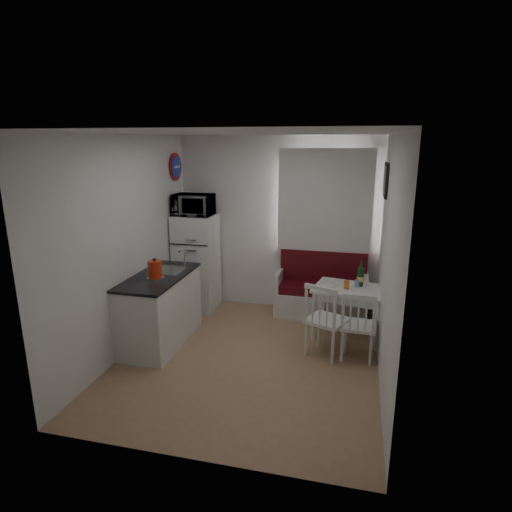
{
  "coord_description": "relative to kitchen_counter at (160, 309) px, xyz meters",
  "views": [
    {
      "loc": [
        1.17,
        -4.48,
        2.51
      ],
      "look_at": [
        -0.03,
        0.5,
        1.13
      ],
      "focal_mm": 30.0,
      "sensor_mm": 36.0,
      "label": 1
    }
  ],
  "objects": [
    {
      "name": "microwave",
      "position": [
        0.02,
        1.19,
        1.16
      ],
      "size": [
        0.56,
        0.38,
        0.31
      ],
      "primitive_type": "imported",
      "color": "white",
      "rests_on": "fridge"
    },
    {
      "name": "wall_right",
      "position": [
        2.7,
        -0.16,
        0.84
      ],
      "size": [
        0.02,
        3.5,
        2.6
      ],
      "primitive_type": "cube",
      "color": "white",
      "rests_on": "floor"
    },
    {
      "name": "wine_bottle",
      "position": [
        2.45,
        0.83,
        0.39
      ],
      "size": [
        0.09,
        0.09,
        0.34
      ],
      "primitive_type": null,
      "color": "#143F1C",
      "rests_on": "dining_table"
    },
    {
      "name": "plate",
      "position": [
        2.03,
        0.75,
        0.23
      ],
      "size": [
        0.23,
        0.23,
        0.02
      ],
      "primitive_type": "cylinder",
      "color": "white",
      "rests_on": "dining_table"
    },
    {
      "name": "window",
      "position": [
        1.9,
        1.56,
        1.17
      ],
      "size": [
        1.22,
        0.06,
        1.47
      ],
      "primitive_type": "cube",
      "color": "white",
      "rests_on": "wall_back"
    },
    {
      "name": "chair_right",
      "position": [
        2.45,
        0.07,
        0.07
      ],
      "size": [
        0.42,
        0.4,
        0.46
      ],
      "rotation": [
        0.0,
        0.0,
        -0.04
      ],
      "color": "white",
      "rests_on": "floor"
    },
    {
      "name": "fridge",
      "position": [
        0.02,
        1.24,
        0.27
      ],
      "size": [
        0.58,
        0.58,
        1.46
      ],
      "primitive_type": "cube",
      "color": "white",
      "rests_on": "floor"
    },
    {
      "name": "chair_left",
      "position": [
        2.08,
        0.07,
        0.11
      ],
      "size": [
        0.56,
        0.56,
        0.49
      ],
      "rotation": [
        0.0,
        0.0,
        -0.4
      ],
      "color": "white",
      "rests_on": "floor"
    },
    {
      "name": "kettle",
      "position": [
        0.05,
        -0.17,
        0.58
      ],
      "size": [
        0.2,
        0.2,
        0.26
      ],
      "primitive_type": "cylinder",
      "color": "red",
      "rests_on": "kitchen_counter"
    },
    {
      "name": "wall_back",
      "position": [
        1.2,
        1.59,
        0.84
      ],
      "size": [
        3.0,
        0.02,
        2.6
      ],
      "primitive_type": "cube",
      "color": "white",
      "rests_on": "floor"
    },
    {
      "name": "wall_front",
      "position": [
        1.2,
        -1.91,
        0.84
      ],
      "size": [
        3.0,
        0.02,
        2.6
      ],
      "primitive_type": "cube",
      "color": "white",
      "rests_on": "floor"
    },
    {
      "name": "drinking_glass_blue",
      "position": [
        2.41,
        0.78,
        0.27
      ],
      "size": [
        0.06,
        0.06,
        0.1
      ],
      "primitive_type": "cylinder",
      "color": "#6D97BA",
      "rests_on": "dining_table"
    },
    {
      "name": "wall_left",
      "position": [
        -0.3,
        -0.16,
        0.84
      ],
      "size": [
        0.02,
        3.5,
        2.6
      ],
      "primitive_type": "cube",
      "color": "white",
      "rests_on": "floor"
    },
    {
      "name": "drinking_glass_orange",
      "position": [
        2.28,
        0.68,
        0.28
      ],
      "size": [
        0.07,
        0.07,
        0.11
      ],
      "primitive_type": "cylinder",
      "color": "orange",
      "rests_on": "dining_table"
    },
    {
      "name": "bench",
      "position": [
        1.91,
        1.36,
        -0.14
      ],
      "size": [
        1.33,
        0.51,
        0.95
      ],
      "color": "white",
      "rests_on": "floor"
    },
    {
      "name": "picture_frame",
      "position": [
        2.67,
        0.94,
        1.59
      ],
      "size": [
        0.04,
        0.52,
        0.42
      ],
      "primitive_type": "cube",
      "color": "black",
      "rests_on": "wall_right"
    },
    {
      "name": "ceiling",
      "position": [
        1.2,
        -0.16,
        2.14
      ],
      "size": [
        3.0,
        3.5,
        0.02
      ],
      "primitive_type": "cube",
      "color": "white",
      "rests_on": "wall_back"
    },
    {
      "name": "wall_sign",
      "position": [
        -0.27,
        1.29,
        1.69
      ],
      "size": [
        0.03,
        0.4,
        0.4
      ],
      "primitive_type": "cylinder",
      "rotation": [
        0.0,
        1.57,
        0.0
      ],
      "color": "#1B3BA7",
      "rests_on": "wall_left"
    },
    {
      "name": "floor",
      "position": [
        1.2,
        -0.16,
        -0.46
      ],
      "size": [
        3.0,
        3.5,
        0.02
      ],
      "primitive_type": "cube",
      "color": "#9A7A52",
      "rests_on": "ground"
    },
    {
      "name": "curtain",
      "position": [
        1.9,
        1.49,
        1.22
      ],
      "size": [
        1.35,
        0.02,
        1.5
      ],
      "primitive_type": "cube",
      "color": "white",
      "rests_on": "wall_back"
    },
    {
      "name": "kitchen_counter",
      "position": [
        0.0,
        0.0,
        0.0
      ],
      "size": [
        0.62,
        1.32,
        1.16
      ],
      "color": "white",
      "rests_on": "floor"
    },
    {
      "name": "dining_table",
      "position": [
        2.33,
        0.73,
        0.15
      ],
      "size": [
        1.01,
        0.79,
        0.68
      ],
      "rotation": [
        0.0,
        0.0,
        -0.18
      ],
      "color": "white",
      "rests_on": "floor"
    }
  ]
}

